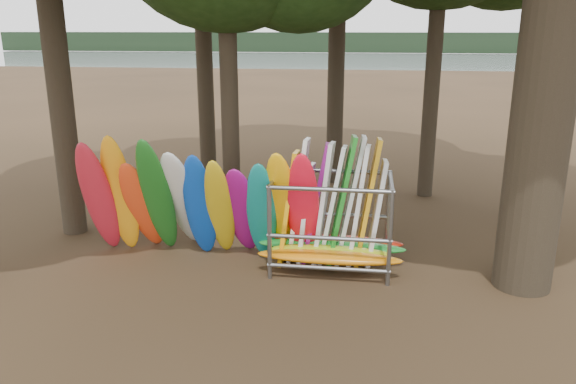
# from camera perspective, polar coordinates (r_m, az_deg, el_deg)

# --- Properties ---
(ground) EXTENTS (120.00, 120.00, 0.00)m
(ground) POSITION_cam_1_polar(r_m,az_deg,el_deg) (11.84, 0.87, -8.64)
(ground) COLOR #47331E
(ground) RESTS_ON ground
(lake) EXTENTS (160.00, 160.00, 0.00)m
(lake) POSITION_cam_1_polar(r_m,az_deg,el_deg) (70.83, 7.20, 12.22)
(lake) COLOR gray
(lake) RESTS_ON ground
(far_shore) EXTENTS (160.00, 4.00, 4.00)m
(far_shore) POSITION_cam_1_polar(r_m,az_deg,el_deg) (120.69, 7.76, 14.83)
(far_shore) COLOR black
(far_shore) RESTS_ON ground
(kayak_row) EXTENTS (5.28, 2.30, 3.06)m
(kayak_row) POSITION_cam_1_polar(r_m,az_deg,el_deg) (12.43, -9.23, -1.23)
(kayak_row) COLOR red
(kayak_row) RESTS_ON ground
(storage_rack) EXTENTS (3.24, 1.50, 2.89)m
(storage_rack) POSITION_cam_1_polar(r_m,az_deg,el_deg) (12.02, 4.44, -3.31)
(storage_rack) COLOR slate
(storage_rack) RESTS_ON ground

